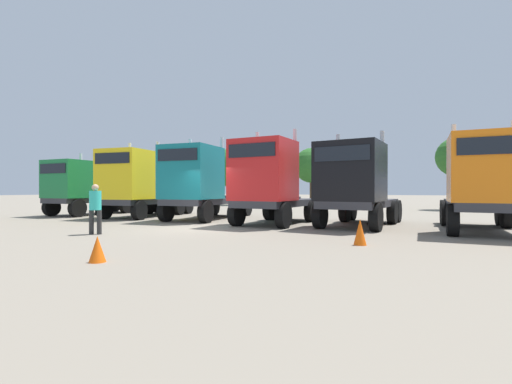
% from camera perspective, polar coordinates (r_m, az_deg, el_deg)
% --- Properties ---
extents(ground, '(200.00, 200.00, 0.00)m').
position_cam_1_polar(ground, '(15.04, -9.75, -5.63)').
color(ground, gray).
extents(semi_truck_green, '(2.56, 6.13, 3.89)m').
position_cam_1_polar(semi_truck_green, '(24.61, -25.78, 0.72)').
color(semi_truck_green, '#333338').
rests_on(semi_truck_green, ground).
extents(semi_truck_yellow, '(3.22, 6.58, 4.30)m').
position_cam_1_polar(semi_truck_yellow, '(21.26, -18.49, 1.30)').
color(semi_truck_yellow, '#333338').
rests_on(semi_truck_yellow, ground).
extents(semi_truck_teal, '(2.99, 6.55, 4.31)m').
position_cam_1_polar(semi_truck_teal, '(18.70, -9.13, 1.53)').
color(semi_truck_teal, '#333338').
rests_on(semi_truck_teal, ground).
extents(semi_truck_red, '(2.82, 5.85, 4.28)m').
position_cam_1_polar(semi_truck_red, '(16.04, 2.17, 1.57)').
color(semi_truck_red, '#333338').
rests_on(semi_truck_red, ground).
extents(semi_truck_black, '(3.10, 6.03, 4.05)m').
position_cam_1_polar(semi_truck_black, '(15.58, 15.28, 1.28)').
color(semi_truck_black, '#333338').
rests_on(semi_truck_black, ground).
extents(semi_truck_orange, '(2.56, 6.18, 4.06)m').
position_cam_1_polar(semi_truck_orange, '(15.20, 32.43, 1.25)').
color(semi_truck_orange, '#333338').
rests_on(semi_truck_orange, ground).
extents(visitor_with_camera, '(0.52, 0.52, 1.76)m').
position_cam_1_polar(visitor_with_camera, '(13.91, -24.00, -1.92)').
color(visitor_with_camera, '#2C2C2C').
rests_on(visitor_with_camera, ground).
extents(traffic_cone_near, '(0.36, 0.36, 0.75)m').
position_cam_1_polar(traffic_cone_near, '(10.71, 16.08, -6.07)').
color(traffic_cone_near, '#F2590C').
rests_on(traffic_cone_near, ground).
extents(traffic_cone_mid, '(0.36, 0.36, 0.57)m').
position_cam_1_polar(traffic_cone_mid, '(8.63, -23.72, -8.23)').
color(traffic_cone_mid, '#F2590C').
rests_on(traffic_cone_mid, ground).
extents(oak_far_left, '(3.98, 3.98, 5.81)m').
position_cam_1_polar(oak_far_left, '(37.02, -3.84, 3.82)').
color(oak_far_left, '#4C3823').
rests_on(oak_far_left, ground).
extents(oak_far_centre, '(3.53, 3.53, 5.80)m').
position_cam_1_polar(oak_far_centre, '(37.08, 8.74, 4.14)').
color(oak_far_centre, '#4C3823').
rests_on(oak_far_centre, ground).
extents(oak_far_right, '(3.03, 3.03, 5.64)m').
position_cam_1_polar(oak_far_right, '(32.14, 29.04, 4.81)').
color(oak_far_right, '#4C3823').
rests_on(oak_far_right, ground).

